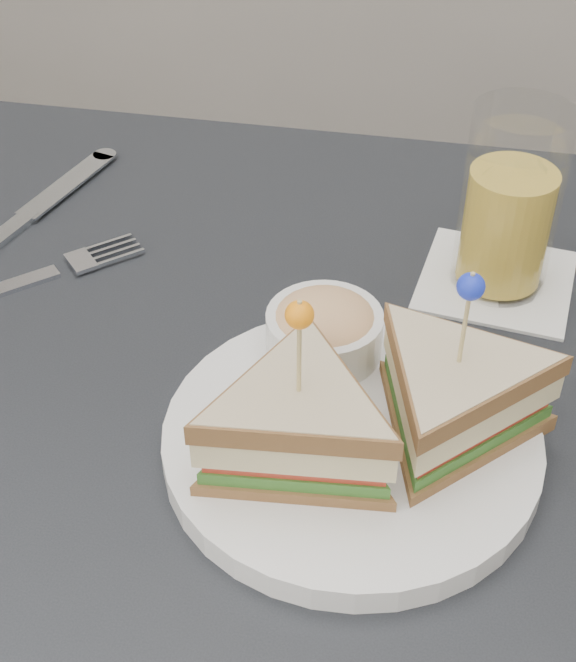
{
  "coord_description": "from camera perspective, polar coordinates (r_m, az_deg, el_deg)",
  "views": [
    {
      "loc": [
        0.1,
        -0.47,
        1.21
      ],
      "look_at": [
        0.01,
        0.01,
        0.8
      ],
      "focal_mm": 50.0,
      "sensor_mm": 36.0,
      "label": 1
    }
  ],
  "objects": [
    {
      "name": "cutlery_fork",
      "position": [
        0.8,
        -15.46,
        3.18
      ],
      "size": [
        0.17,
        0.16,
        0.01
      ],
      "rotation": [
        0.0,
        0.0,
        -0.82
      ],
      "color": "silver",
      "rests_on": "table"
    },
    {
      "name": "drink_set",
      "position": [
        0.75,
        13.49,
        7.21
      ],
      "size": [
        0.14,
        0.14,
        0.16
      ],
      "rotation": [
        0.0,
        0.0,
        -0.13
      ],
      "color": "white",
      "rests_on": "table"
    },
    {
      "name": "cutlery_knife",
      "position": [
        0.89,
        -15.55,
        7.09
      ],
      "size": [
        0.08,
        0.23,
        0.01
      ],
      "rotation": [
        0.0,
        0.0,
        -0.26
      ],
      "color": "silver",
      "rests_on": "table"
    },
    {
      "name": "plate_meal",
      "position": [
        0.6,
        4.79,
        -4.82
      ],
      "size": [
        0.34,
        0.34,
        0.15
      ],
      "rotation": [
        0.0,
        0.0,
        -0.43
      ],
      "color": "white",
      "rests_on": "table"
    },
    {
      "name": "table",
      "position": [
        0.73,
        -0.93,
        -8.04
      ],
      "size": [
        0.8,
        0.8,
        0.75
      ],
      "color": "black",
      "rests_on": "ground"
    }
  ]
}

